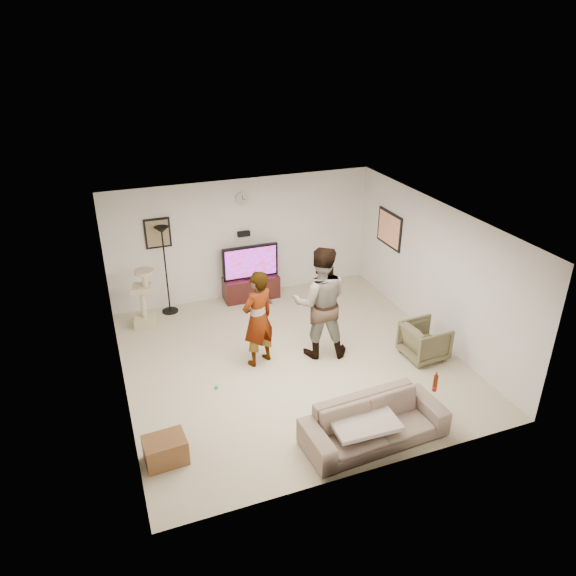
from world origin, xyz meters
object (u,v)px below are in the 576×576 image
object	(u,v)px
tv	(250,262)
beer_bottle	(435,383)
person_left	(258,319)
floor_lamp	(166,271)
cat_tree	(143,298)
tv_stand	(251,287)
sofa	(374,423)
person_right	(320,302)
side_table	(165,450)
armchair	(425,341)

from	to	relation	value
tv	beer_bottle	size ratio (longest dim) A/B	4.67
person_left	beer_bottle	distance (m)	3.01
floor_lamp	cat_tree	bearing A→B (deg)	-141.96
floor_lamp	person_left	size ratio (longest dim) A/B	1.05
tv_stand	sofa	size ratio (longest dim) A/B	0.57
floor_lamp	person_right	bearing A→B (deg)	-48.17
tv_stand	side_table	distance (m)	4.83
sofa	side_table	distance (m)	2.83
armchair	cat_tree	bearing A→B (deg)	54.65
person_left	side_table	world-z (taller)	person_left
tv	armchair	xyz separation A→B (m)	(2.12, -3.21, -0.51)
tv	side_table	distance (m)	4.87
floor_lamp	side_table	world-z (taller)	floor_lamp
tv_stand	side_table	bearing A→B (deg)	-120.69
person_left	armchair	world-z (taller)	person_left
beer_bottle	armchair	size ratio (longest dim) A/B	0.36
person_right	beer_bottle	world-z (taller)	person_right
person_left	floor_lamp	bearing A→B (deg)	-87.41
cat_tree	person_right	distance (m)	3.42
armchair	side_table	xyz separation A→B (m)	(-4.59, -0.94, -0.14)
tv_stand	floor_lamp	xyz separation A→B (m)	(-1.71, -0.01, 0.66)
floor_lamp	person_left	distance (m)	2.61
tv	cat_tree	bearing A→B (deg)	-169.39
cat_tree	beer_bottle	size ratio (longest dim) A/B	4.74
beer_bottle	sofa	bearing A→B (deg)	180.00
floor_lamp	person_left	bearing A→B (deg)	-64.62
armchair	side_table	bearing A→B (deg)	98.81
cat_tree	floor_lamp	bearing A→B (deg)	38.04
tv	person_right	distance (m)	2.51
beer_bottle	tv_stand	bearing A→B (deg)	104.45
armchair	side_table	distance (m)	4.68
tv_stand	side_table	size ratio (longest dim) A/B	2.11
tv_stand	tv	size ratio (longest dim) A/B	0.98
person_left	side_table	size ratio (longest dim) A/B	3.13
person_left	armchair	distance (m)	2.90
sofa	person_right	bearing A→B (deg)	82.37
beer_bottle	side_table	size ratio (longest dim) A/B	0.46
tv	beer_bottle	xyz separation A→B (m)	(1.23, -4.75, -0.11)
sofa	beer_bottle	size ratio (longest dim) A/B	8.06
person_left	sofa	bearing A→B (deg)	87.69
person_right	side_table	bearing A→B (deg)	46.90
person_right	tv_stand	bearing A→B (deg)	-62.03
tv	sofa	bearing A→B (deg)	-86.40
cat_tree	side_table	world-z (taller)	cat_tree
person_left	beer_bottle	xyz separation A→B (m)	(1.82, -2.39, -0.14)
tv_stand	tv	xyz separation A→B (m)	(0.00, 0.00, 0.59)
floor_lamp	side_table	distance (m)	4.27
beer_bottle	side_table	distance (m)	3.78
armchair	tv	bearing A→B (deg)	30.70
cat_tree	beer_bottle	distance (m)	5.55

